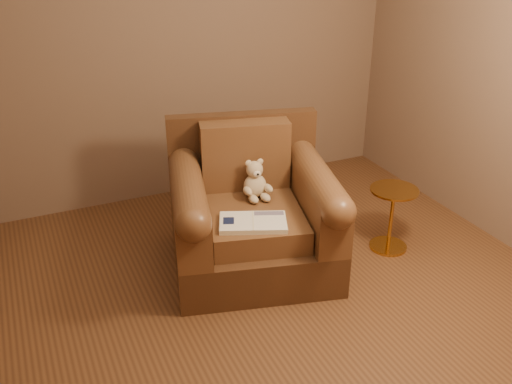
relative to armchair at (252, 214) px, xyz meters
name	(u,v)px	position (x,y,z in m)	size (l,w,h in m)	color
floor	(275,315)	(-0.12, -0.65, -0.38)	(4.00, 4.00, 0.00)	brown
room	(280,42)	(-0.12, -0.65, 1.33)	(4.02, 4.02, 2.71)	brown
armchair	(252,214)	(0.00, 0.00, 0.00)	(1.33, 1.29, 0.99)	#4A2C18
teddy_bear	(256,183)	(0.07, 0.08, 0.20)	(0.21, 0.23, 0.28)	#CAB18D
guidebook	(253,223)	(-0.12, -0.29, 0.11)	(0.50, 0.41, 0.04)	beige
side_table	(391,217)	(1.02, -0.26, -0.12)	(0.35, 0.35, 0.50)	#C38A35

